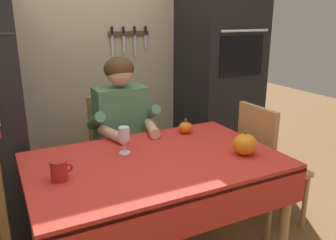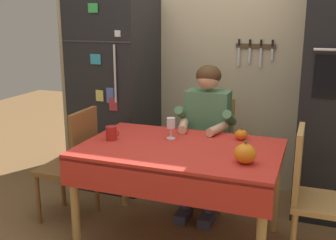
% 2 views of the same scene
% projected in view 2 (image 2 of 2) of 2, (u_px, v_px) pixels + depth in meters
% --- Properties ---
extents(back_wall_assembly, '(3.70, 0.13, 2.60)m').
position_uv_depth(back_wall_assembly, '(228.00, 52.00, 3.87)').
color(back_wall_assembly, '#BCAD89').
rests_on(back_wall_assembly, ground).
extents(refrigerator, '(0.68, 0.71, 1.80)m').
position_uv_depth(refrigerator, '(116.00, 94.00, 3.96)').
color(refrigerator, black).
rests_on(refrigerator, ground).
extents(dining_table, '(1.40, 0.90, 0.74)m').
position_uv_depth(dining_table, '(179.00, 159.00, 2.89)').
color(dining_table, tan).
rests_on(dining_table, ground).
extents(chair_behind_person, '(0.40, 0.40, 0.93)m').
position_uv_depth(chair_behind_person, '(211.00, 146.00, 3.64)').
color(chair_behind_person, tan).
rests_on(chair_behind_person, ground).
extents(seated_person, '(0.47, 0.55, 1.25)m').
position_uv_depth(seated_person, '(206.00, 127.00, 3.41)').
color(seated_person, '#38384C').
rests_on(seated_person, ground).
extents(chair_right_side, '(0.40, 0.40, 0.93)m').
position_uv_depth(chair_right_side, '(312.00, 191.00, 2.72)').
color(chair_right_side, tan).
rests_on(chair_right_side, ground).
extents(chair_left_side, '(0.40, 0.40, 0.93)m').
position_uv_depth(chair_left_side, '(74.00, 160.00, 3.28)').
color(chair_left_side, brown).
rests_on(chair_left_side, ground).
extents(coffee_mug, '(0.11, 0.08, 0.10)m').
position_uv_depth(coffee_mug, '(111.00, 133.00, 3.03)').
color(coffee_mug, '#B2231E').
rests_on(coffee_mug, dining_table).
extents(wine_glass, '(0.07, 0.07, 0.16)m').
position_uv_depth(wine_glass, '(171.00, 124.00, 3.05)').
color(wine_glass, white).
rests_on(wine_glass, dining_table).
extents(pumpkin_large, '(0.10, 0.10, 0.10)m').
position_uv_depth(pumpkin_large, '(241.00, 135.00, 3.04)').
color(pumpkin_large, orange).
rests_on(pumpkin_large, dining_table).
extents(pumpkin_medium, '(0.14, 0.14, 0.15)m').
position_uv_depth(pumpkin_medium, '(245.00, 154.00, 2.55)').
color(pumpkin_medium, orange).
rests_on(pumpkin_medium, dining_table).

